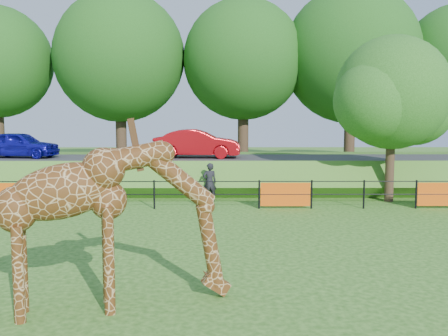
% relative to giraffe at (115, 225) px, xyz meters
% --- Properties ---
extents(ground, '(90.00, 90.00, 0.00)m').
position_rel_giraffe_xyz_m(ground, '(1.40, 1.82, -1.55)').
color(ground, '#255214').
rests_on(ground, ground).
extents(giraffe, '(4.40, 1.92, 3.11)m').
position_rel_giraffe_xyz_m(giraffe, '(0.00, 0.00, 0.00)').
color(giraffe, '#542E11').
rests_on(giraffe, ground).
extents(perimeter_fence, '(28.07, 0.10, 1.10)m').
position_rel_giraffe_xyz_m(perimeter_fence, '(1.40, 9.82, -1.00)').
color(perimeter_fence, black).
rests_on(perimeter_fence, ground).
extents(embankment, '(40.00, 9.00, 1.30)m').
position_rel_giraffe_xyz_m(embankment, '(1.40, 17.32, -0.90)').
color(embankment, '#255214').
rests_on(embankment, ground).
extents(road, '(40.00, 5.00, 0.12)m').
position_rel_giraffe_xyz_m(road, '(1.40, 15.82, -0.19)').
color(road, '#2C2C2E').
rests_on(road, embankment).
extents(car_blue, '(4.05, 2.07, 1.32)m').
position_rel_giraffe_xyz_m(car_blue, '(-8.23, 16.25, 0.53)').
color(car_blue, '#1916B9').
rests_on(car_blue, road).
extents(car_red, '(4.40, 1.77, 1.42)m').
position_rel_giraffe_xyz_m(car_red, '(0.75, 16.13, 0.58)').
color(car_red, red).
rests_on(car_red, road).
extents(visitor, '(0.66, 0.51, 1.60)m').
position_rel_giraffe_xyz_m(visitor, '(1.47, 11.44, -0.75)').
color(visitor, black).
rests_on(visitor, ground).
extents(tree_east, '(5.40, 4.71, 6.76)m').
position_rel_giraffe_xyz_m(tree_east, '(8.99, 11.45, 2.73)').
color(tree_east, '#312316').
rests_on(tree_east, ground).
extents(bg_tree_line, '(37.30, 8.80, 11.82)m').
position_rel_giraffe_xyz_m(bg_tree_line, '(3.29, 23.82, 5.64)').
color(bg_tree_line, '#312316').
rests_on(bg_tree_line, ground).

